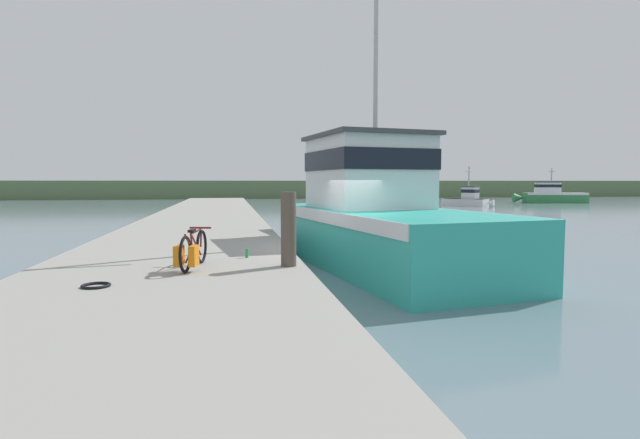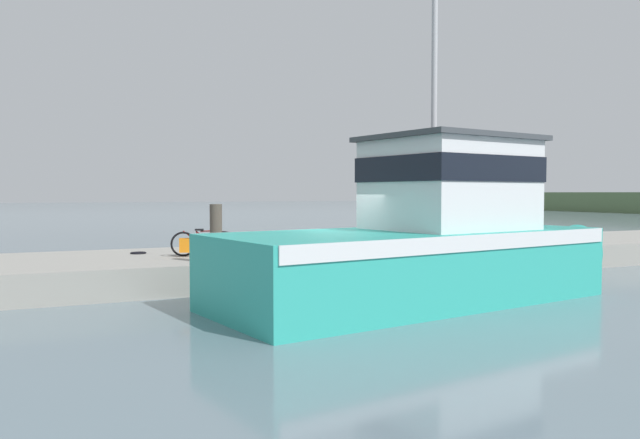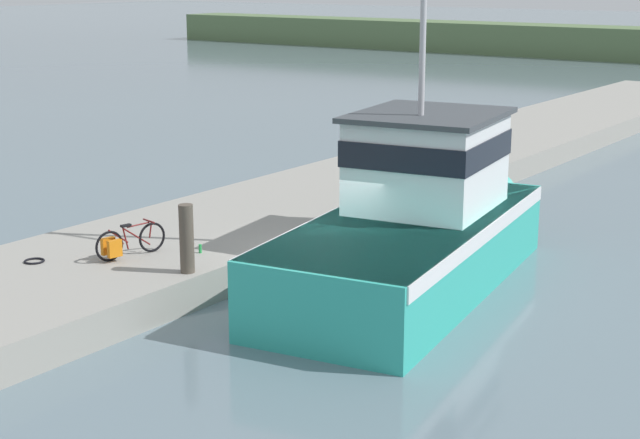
% 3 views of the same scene
% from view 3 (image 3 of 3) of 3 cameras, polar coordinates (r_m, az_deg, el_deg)
% --- Properties ---
extents(ground_plane, '(320.00, 320.00, 0.00)m').
position_cam_3_polar(ground_plane, '(22.51, 0.54, -3.90)').
color(ground_plane, slate).
extents(dock_pier, '(5.41, 80.00, 0.77)m').
position_cam_3_polar(dock_pier, '(24.82, -7.08, -1.35)').
color(dock_pier, gray).
rests_on(dock_pier, ground_plane).
extents(fishing_boat_main, '(5.08, 11.35, 10.94)m').
position_cam_3_polar(fishing_boat_main, '(22.50, 5.64, -0.05)').
color(fishing_boat_main, teal).
rests_on(fishing_boat_main, ground_plane).
extents(bicycle_touring, '(0.66, 1.77, 0.77)m').
position_cam_3_polar(bicycle_touring, '(22.34, -11.29, -1.34)').
color(bicycle_touring, black).
rests_on(bicycle_touring, dock_pier).
extents(mooring_post, '(0.31, 0.31, 1.49)m').
position_cam_3_polar(mooring_post, '(20.95, -7.77, -1.12)').
color(mooring_post, '#51473D').
rests_on(mooring_post, dock_pier).
extents(hose_coil, '(0.46, 0.46, 0.05)m').
position_cam_3_polar(hose_coil, '(22.59, -16.29, -2.33)').
color(hose_coil, black).
rests_on(hose_coil, dock_pier).
extents(water_bottle_by_bike, '(0.07, 0.07, 0.20)m').
position_cam_3_polar(water_bottle_by_bike, '(22.52, -6.99, -1.69)').
color(water_bottle_by_bike, green).
rests_on(water_bottle_by_bike, dock_pier).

